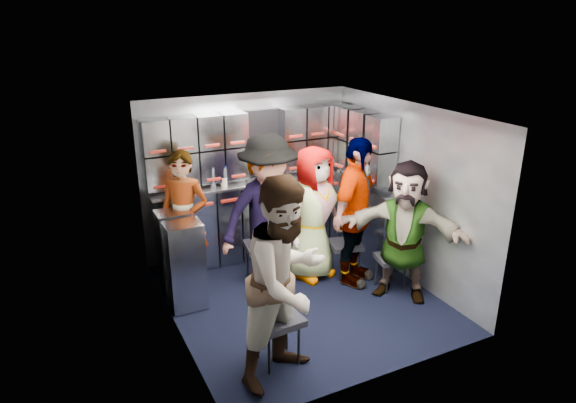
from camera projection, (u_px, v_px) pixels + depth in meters
name	position (u px, v px, depth m)	size (l,w,h in m)	color
floor	(300.00, 298.00, 5.81)	(3.00, 3.00, 0.00)	black
wall_back	(248.00, 174.00, 6.71)	(2.80, 0.04, 2.10)	gray
wall_left	(171.00, 235.00, 4.86)	(0.04, 3.00, 2.10)	gray
wall_right	(407.00, 192.00, 6.03)	(0.04, 3.00, 2.10)	gray
ceiling	(302.00, 113.00, 5.08)	(2.80, 3.00, 0.02)	silver
cart_bank_back	(255.00, 219.00, 6.72)	(2.68, 0.38, 0.99)	#979CA6
cart_bank_left	(181.00, 259.00, 5.61)	(0.38, 0.76, 0.99)	#979CA6
counter	(254.00, 181.00, 6.54)	(2.68, 0.42, 0.03)	silver
locker_bank_back	(252.00, 144.00, 6.43)	(2.68, 0.28, 0.82)	#979CA6
locker_bank_right	(364.00, 144.00, 6.40)	(0.28, 1.00, 0.82)	#979CA6
right_cabinet	(365.00, 220.00, 6.66)	(0.28, 1.20, 1.00)	#979CA6
coffee_niche	(263.00, 143.00, 6.56)	(0.46, 0.16, 0.84)	black
red_latch_strip	(261.00, 196.00, 6.42)	(2.60, 0.02, 0.03)	#9E1D13
jump_seat_near_left	(278.00, 322.00, 4.61)	(0.43, 0.41, 0.47)	black
jump_seat_mid_left	(262.00, 248.00, 6.08)	(0.45, 0.43, 0.47)	black
jump_seat_center	(306.00, 239.00, 6.33)	(0.43, 0.41, 0.46)	black
jump_seat_mid_right	(345.00, 246.00, 6.19)	(0.43, 0.42, 0.43)	black
jump_seat_near_right	(391.00, 260.00, 5.91)	(0.40, 0.39, 0.40)	black
attendant_standing	(185.00, 220.00, 5.85)	(0.59, 0.39, 1.62)	black
attendant_arc_a	(287.00, 281.00, 4.28)	(0.90, 0.70, 1.84)	black
attendant_arc_b	(268.00, 214.00, 5.75)	(1.18, 0.68, 1.82)	black
attendant_arc_c	(314.00, 214.00, 6.03)	(0.79, 0.52, 1.62)	black
attendant_arc_d	(355.00, 213.00, 5.87)	(1.03, 0.43, 1.76)	black
attendant_arc_e	(404.00, 231.00, 5.61)	(1.47, 0.47, 1.58)	black
bottle_left	(213.00, 177.00, 6.22)	(0.07, 0.07, 0.25)	white
bottle_mid	(225.00, 177.00, 6.28)	(0.07, 0.07, 0.23)	white
bottle_right	(309.00, 164.00, 6.77)	(0.07, 0.07, 0.26)	white
cup_left	(224.00, 182.00, 6.29)	(0.07, 0.07, 0.10)	#CDB290
cup_right	(340.00, 165.00, 6.98)	(0.08, 0.08, 0.11)	#CDB290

